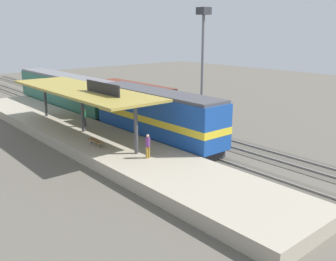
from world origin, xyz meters
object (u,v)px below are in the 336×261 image
(person_waiting, at_px, (84,116))
(light_mast, at_px, (203,42))
(passenger_carriage_single, at_px, (64,92))
(person_walking, at_px, (148,145))
(platform_bench, at_px, (96,141))
(locomotive, at_px, (156,116))
(freight_car, at_px, (134,99))

(person_waiting, bearing_deg, light_mast, -18.34)
(passenger_carriage_single, xyz_separation_m, person_walking, (-4.58, -22.79, -0.46))
(passenger_carriage_single, height_order, person_walking, passenger_carriage_single)
(passenger_carriage_single, bearing_deg, person_walking, -101.36)
(person_waiting, xyz_separation_m, person_walking, (-0.89, -10.83, 0.00))
(platform_bench, bearing_deg, passenger_carriage_single, 71.62)
(locomotive, relative_size, person_waiting, 8.44)
(platform_bench, height_order, freight_car, freight_car)
(passenger_carriage_single, relative_size, freight_car, 1.67)
(freight_car, xyz_separation_m, person_waiting, (-8.29, -3.71, -0.12))
(locomotive, bearing_deg, passenger_carriage_single, 90.00)
(platform_bench, distance_m, freight_car, 14.45)
(locomotive, distance_m, light_mast, 10.08)
(passenger_carriage_single, distance_m, light_mast, 18.62)
(light_mast, bearing_deg, freight_car, 113.06)
(light_mast, bearing_deg, platform_bench, -170.59)
(passenger_carriage_single, bearing_deg, person_waiting, -107.12)
(platform_bench, height_order, person_waiting, person_waiting)
(locomotive, height_order, freight_car, locomotive)
(platform_bench, relative_size, person_walking, 0.99)
(platform_bench, height_order, person_walking, person_walking)
(passenger_carriage_single, bearing_deg, platform_bench, -108.38)
(light_mast, bearing_deg, locomotive, -164.08)
(passenger_carriage_single, xyz_separation_m, person_waiting, (-3.69, -11.97, -0.46))
(freight_car, relative_size, person_waiting, 7.02)
(locomotive, bearing_deg, freight_car, 64.72)
(platform_bench, height_order, passenger_carriage_single, passenger_carriage_single)
(locomotive, relative_size, passenger_carriage_single, 0.72)
(light_mast, height_order, person_waiting, light_mast)
(platform_bench, xyz_separation_m, light_mast, (13.80, 2.29, 7.05))
(passenger_carriage_single, xyz_separation_m, freight_car, (4.60, -8.26, -0.34))
(freight_car, distance_m, light_mast, 10.39)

